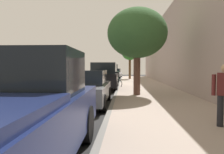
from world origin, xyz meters
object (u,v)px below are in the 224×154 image
parked_suv_green_far (110,73)px  street_tree_far_end (130,52)px  parked_suv_black_mid (105,76)px  parked_sedan_silver_farthest (115,73)px  cyclist_with_backpack (115,76)px  bicycle_at_curb (113,83)px  parked_sedan_grey_second (87,88)px  parked_pickup_dark_blue_nearest (5,119)px  street_tree_mid_block (137,34)px

parked_suv_green_far → street_tree_far_end: street_tree_far_end is taller
parked_suv_black_mid → street_tree_far_end: bearing=80.1°
parked_sedan_silver_farthest → cyclist_with_backpack: size_ratio=2.74×
parked_sedan_silver_farthest → street_tree_far_end: bearing=-64.4°
parked_suv_green_far → parked_sedan_silver_farthest: 8.82m
parked_suv_green_far → street_tree_far_end: 5.66m
parked_suv_black_mid → bicycle_at_curb: size_ratio=2.97×
parked_sedan_silver_farthest → bicycle_at_curb: parked_sedan_silver_farthest is taller
parked_sedan_grey_second → parked_suv_black_mid: 6.24m
parked_sedan_silver_farthest → cyclist_with_backpack: bearing=-87.4°
parked_sedan_silver_farthest → parked_pickup_dark_blue_nearest: bearing=-90.4°
parked_sedan_silver_farthest → street_tree_far_end: street_tree_far_end is taller
parked_suv_green_far → parked_sedan_silver_farthest: parked_suv_green_far is taller
parked_sedan_silver_farthest → parked_suv_black_mid: bearing=-90.0°
parked_sedan_grey_second → parked_suv_green_far: size_ratio=0.92×
parked_pickup_dark_blue_nearest → parked_suv_green_far: parked_suv_green_far is taller
parked_pickup_dark_blue_nearest → parked_sedan_grey_second: (0.06, 5.90, -0.15)m
parked_suv_green_far → parked_sedan_silver_farthest: (0.20, 8.81, -0.27)m
parked_pickup_dark_blue_nearest → street_tree_far_end: size_ratio=1.10×
parked_suv_green_far → cyclist_with_backpack: 7.21m
parked_sedan_silver_farthest → bicycle_at_curb: (0.50, -15.51, -0.37)m
parked_sedan_grey_second → street_tree_far_end: size_ratio=0.91×
parked_suv_black_mid → street_tree_mid_block: street_tree_mid_block is taller
parked_suv_black_mid → cyclist_with_backpack: parked_suv_black_mid is taller
parked_sedan_silver_farthest → street_tree_mid_block: 20.81m
parked_suv_black_mid → cyclist_with_backpack: bearing=44.2°
parked_sedan_grey_second → street_tree_far_end: 18.83m
street_tree_mid_block → parked_sedan_silver_farthest: bearing=96.0°
parked_sedan_grey_second → cyclist_with_backpack: cyclist_with_backpack is taller
parked_suv_green_far → street_tree_far_end: bearing=61.7°
parked_suv_green_far → cyclist_with_backpack: bearing=-82.6°
parked_sedan_silver_farthest → parked_sedan_grey_second: bearing=-90.4°
street_tree_far_end → parked_suv_green_far: bearing=-118.3°
street_tree_far_end → bicycle_at_curb: bearing=-98.4°
parked_suv_black_mid → parked_sedan_silver_farthest: 16.67m
parked_sedan_silver_farthest → street_tree_mid_block: street_tree_mid_block is taller
cyclist_with_backpack → parked_suv_green_far: bearing=97.4°
parked_pickup_dark_blue_nearest → parked_sedan_grey_second: 5.90m
parked_suv_black_mid → street_tree_mid_block: (2.14, -3.84, 2.45)m
parked_pickup_dark_blue_nearest → parked_sedan_silver_farthest: 28.81m
parked_suv_black_mid → street_tree_far_end: 12.69m
parked_sedan_grey_second → parked_suv_green_far: (-0.06, 14.10, 0.27)m
parked_suv_green_far → parked_pickup_dark_blue_nearest: bearing=-90.0°
cyclist_with_backpack → street_tree_far_end: street_tree_far_end is taller
parked_pickup_dark_blue_nearest → street_tree_far_end: (2.35, 24.34, 2.89)m
parked_sedan_silver_farthest → bicycle_at_curb: size_ratio=2.83×
parked_sedan_silver_farthest → bicycle_at_curb: bearing=-88.1°
street_tree_mid_block → street_tree_far_end: 16.05m
parked_sedan_silver_farthest → street_tree_far_end: size_ratio=0.93×
parked_sedan_grey_second → bicycle_at_curb: (0.64, 7.40, -0.37)m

